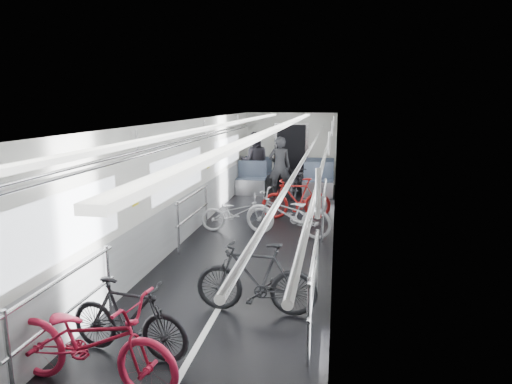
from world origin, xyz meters
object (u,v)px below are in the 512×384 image
at_px(bike_right_near, 256,278).
at_px(person_standing, 280,167).
at_px(bike_left_near, 90,341).
at_px(person_seated, 255,161).
at_px(bike_right_mid, 288,213).
at_px(bike_right_far, 296,199).
at_px(bike_left_far, 236,213).
at_px(bike_aisle, 299,182).
at_px(bike_left_mid, 128,318).

height_order(bike_right_near, person_standing, person_standing).
height_order(bike_left_near, person_seated, person_seated).
relative_size(bike_right_near, person_seated, 0.88).
bearing_deg(bike_right_mid, bike_right_far, -170.83).
height_order(bike_left_near, person_standing, person_standing).
xyz_separation_m(bike_left_far, person_seated, (-0.43, 4.64, 0.52)).
bearing_deg(person_standing, person_seated, -54.82).
height_order(bike_right_mid, person_seated, person_seated).
distance_m(bike_aisle, person_seated, 1.76).
bearing_deg(bike_aisle, bike_left_near, -89.38).
distance_m(bike_right_near, person_seated, 8.57).
relative_size(bike_left_far, bike_aisle, 0.85).
distance_m(bike_left_near, person_seated, 10.31).
relative_size(bike_left_far, bike_right_mid, 0.82).
bearing_deg(bike_left_near, person_standing, 3.66).
xyz_separation_m(bike_left_far, bike_right_mid, (1.13, -0.20, 0.09)).
distance_m(bike_left_far, person_standing, 3.83).
bearing_deg(bike_left_mid, person_standing, 5.47).
xyz_separation_m(bike_left_mid, person_seated, (-0.33, 9.68, 0.48)).
height_order(bike_right_mid, bike_right_far, bike_right_far).
xyz_separation_m(bike_right_near, bike_right_far, (0.08, 5.04, 0.01)).
distance_m(bike_aisle, person_standing, 0.71).
bearing_deg(bike_right_mid, bike_left_mid, -3.02).
height_order(bike_left_mid, bike_right_near, bike_right_near).
distance_m(bike_left_mid, bike_right_near, 1.74).
distance_m(bike_right_far, bike_aisle, 2.52).
height_order(bike_left_far, person_standing, person_standing).
xyz_separation_m(bike_left_mid, bike_aisle, (1.13, 8.81, 0.03)).
bearing_deg(bike_aisle, person_standing, -171.94).
bearing_deg(bike_left_far, bike_right_mid, -111.16).
xyz_separation_m(bike_left_mid, bike_left_far, (0.09, 5.05, -0.04)).
bearing_deg(bike_left_far, person_seated, -5.71).
bearing_deg(bike_left_mid, person_seated, 11.07).
xyz_separation_m(bike_aisle, person_standing, (-0.58, 0.00, 0.42)).
relative_size(bike_left_near, person_standing, 1.07).
height_order(bike_aisle, person_standing, person_standing).
bearing_deg(bike_right_near, bike_aisle, -178.95).
height_order(bike_left_far, bike_right_far, bike_right_far).
bearing_deg(bike_right_mid, bike_aisle, -167.46).
distance_m(bike_left_mid, bike_left_far, 5.05).
relative_size(bike_left_near, bike_aisle, 1.07).
distance_m(bike_right_near, person_standing, 7.59).
relative_size(bike_right_mid, person_seated, 1.00).
xyz_separation_m(bike_left_mid, person_standing, (0.56, 8.81, 0.45)).
bearing_deg(bike_right_near, bike_left_mid, -42.84).
bearing_deg(bike_right_near, bike_right_mid, -179.93).
distance_m(bike_left_mid, bike_right_mid, 4.99).
relative_size(bike_left_near, bike_right_far, 1.15).
distance_m(bike_left_far, bike_aisle, 3.91).
bearing_deg(person_seated, bike_left_far, 85.29).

